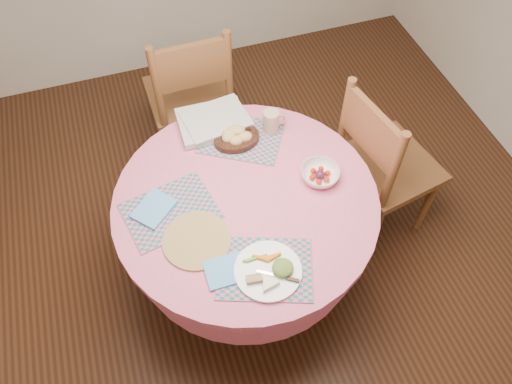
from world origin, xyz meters
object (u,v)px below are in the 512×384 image
wicker_trivet (197,240)px  chair_right (382,164)px  dining_table (246,221)px  chair_back (191,95)px  latte_mug (272,121)px  bread_bowl (236,137)px  dinner_plate (270,270)px  fruit_bowl (320,175)px

wicker_trivet → chair_right: bearing=14.2°
dining_table → wicker_trivet: 0.37m
chair_back → latte_mug: size_ratio=8.68×
bread_bowl → dinner_plate: bearing=-96.3°
dining_table → bread_bowl: bearing=79.9°
dining_table → wicker_trivet: bearing=-151.2°
dinner_plate → bread_bowl: size_ratio=1.23×
dinner_plate → fruit_bowl: (0.39, 0.40, 0.01)m
wicker_trivet → latte_mug: latte_mug is taller
fruit_bowl → dinner_plate: bearing=-134.5°
dining_table → latte_mug: (0.26, 0.37, 0.26)m
bread_bowl → latte_mug: size_ratio=1.88×
dinner_plate → latte_mug: (0.28, 0.76, 0.05)m
chair_right → dinner_plate: (-0.83, -0.52, 0.22)m
chair_back → latte_mug: (0.30, -0.60, 0.26)m
dining_table → chair_back: bearing=92.4°
dinner_plate → fruit_bowl: bearing=45.5°
latte_mug → dining_table: bearing=-124.8°
dinner_plate → latte_mug: latte_mug is taller
dinner_plate → wicker_trivet: bearing=135.6°
dining_table → chair_right: chair_right is taller
wicker_trivet → dinner_plate: size_ratio=1.06×
chair_right → chair_back: 1.20m
dinner_plate → bread_bowl: bearing=83.7°
dining_table → bread_bowl: size_ratio=5.39×
bread_bowl → latte_mug: 0.20m
dining_table → bread_bowl: (0.06, 0.35, 0.23)m
wicker_trivet → dinner_plate: bearing=-44.4°
chair_back → dinner_plate: chair_back is taller
latte_mug → chair_right: bearing=-23.6°
chair_back → dinner_plate: (0.02, -1.36, 0.22)m
dining_table → chair_back: size_ratio=1.17×
latte_mug → fruit_bowl: (0.11, -0.36, -0.04)m
chair_right → fruit_bowl: 0.51m
chair_right → wicker_trivet: (-1.08, -0.27, 0.21)m
wicker_trivet → latte_mug: bearing=44.5°
wicker_trivet → dinner_plate: (0.25, -0.25, 0.02)m
dinner_plate → fruit_bowl: same height
dining_table → latte_mug: 0.52m
chair_back → bread_bowl: size_ratio=4.61×
chair_right → latte_mug: bearing=55.8°
chair_right → bread_bowl: chair_right is taller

